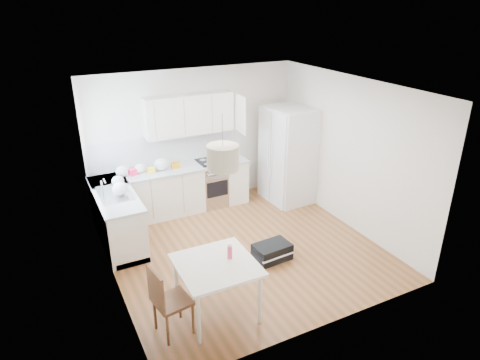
% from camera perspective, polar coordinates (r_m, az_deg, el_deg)
% --- Properties ---
extents(floor, '(4.20, 4.20, 0.00)m').
position_cam_1_polar(floor, '(7.29, 0.46, -9.08)').
color(floor, brown).
rests_on(floor, ground).
extents(ceiling, '(4.20, 4.20, 0.00)m').
position_cam_1_polar(ceiling, '(6.27, 0.54, 12.25)').
color(ceiling, white).
rests_on(ceiling, wall_back).
extents(wall_back, '(4.20, 0.00, 4.20)m').
position_cam_1_polar(wall_back, '(8.47, -6.07, 5.61)').
color(wall_back, white).
rests_on(wall_back, floor).
extents(wall_left, '(0.00, 4.20, 4.20)m').
position_cam_1_polar(wall_left, '(6.08, -17.41, -2.67)').
color(wall_left, white).
rests_on(wall_left, floor).
extents(wall_right, '(0.00, 4.20, 4.20)m').
position_cam_1_polar(wall_right, '(7.79, 14.37, 3.41)').
color(wall_right, white).
rests_on(wall_right, floor).
extents(window_glassblock, '(0.02, 1.00, 1.00)m').
position_cam_1_polar(window_glassblock, '(7.00, -19.45, 4.02)').
color(window_glassblock, '#BFE0F9').
rests_on(window_glassblock, wall_left).
extents(cabinets_back, '(3.00, 0.60, 0.88)m').
position_cam_1_polar(cabinets_back, '(8.35, -8.89, -1.51)').
color(cabinets_back, white).
rests_on(cabinets_back, floor).
extents(cabinets_left, '(0.60, 1.80, 0.88)m').
position_cam_1_polar(cabinets_left, '(7.58, -16.07, -4.88)').
color(cabinets_left, white).
rests_on(cabinets_left, floor).
extents(counter_back, '(3.02, 0.64, 0.04)m').
position_cam_1_polar(counter_back, '(8.17, -9.09, 1.42)').
color(counter_back, silver).
rests_on(counter_back, cabinets_back).
extents(counter_left, '(0.64, 1.82, 0.04)m').
position_cam_1_polar(counter_left, '(7.38, -16.45, -1.72)').
color(counter_left, silver).
rests_on(counter_left, cabinets_left).
extents(backsplash_back, '(3.00, 0.01, 0.58)m').
position_cam_1_polar(backsplash_back, '(8.33, -9.87, 4.07)').
color(backsplash_back, white).
rests_on(backsplash_back, wall_back).
extents(backsplash_left, '(0.01, 1.80, 0.58)m').
position_cam_1_polar(backsplash_left, '(7.23, -19.00, 0.08)').
color(backsplash_left, white).
rests_on(backsplash_left, wall_left).
extents(upper_cabinets, '(1.70, 0.32, 0.75)m').
position_cam_1_polar(upper_cabinets, '(8.13, -6.80, 8.68)').
color(upper_cabinets, white).
rests_on(upper_cabinets, wall_back).
extents(range_oven, '(0.50, 0.61, 0.88)m').
position_cam_1_polar(range_oven, '(8.60, -3.85, -0.52)').
color(range_oven, '#B8BABD').
rests_on(range_oven, floor).
extents(sink, '(0.50, 0.80, 0.16)m').
position_cam_1_polar(sink, '(7.33, -16.39, -1.76)').
color(sink, '#B8BABD').
rests_on(sink, counter_left).
extents(refrigerator, '(0.95, 1.00, 1.93)m').
position_cam_1_polar(refrigerator, '(8.67, 6.53, 3.32)').
color(refrigerator, white).
rests_on(refrigerator, floor).
extents(dining_table, '(1.00, 1.00, 0.78)m').
position_cam_1_polar(dining_table, '(5.58, -3.18, -11.80)').
color(dining_table, beige).
rests_on(dining_table, floor).
extents(dining_chair, '(0.47, 0.47, 0.98)m').
position_cam_1_polar(dining_chair, '(5.49, -8.96, -15.45)').
color(dining_chair, '#4B2816').
rests_on(dining_chair, floor).
extents(drink_bottle, '(0.08, 0.08, 0.22)m').
position_cam_1_polar(drink_bottle, '(5.57, -1.37, -9.45)').
color(drink_bottle, '#E33F65').
rests_on(drink_bottle, dining_table).
extents(gym_bag, '(0.60, 0.42, 0.27)m').
position_cam_1_polar(gym_bag, '(6.97, 4.30, -9.50)').
color(gym_bag, black).
rests_on(gym_bag, floor).
extents(pendant_lamp, '(0.42, 0.42, 0.29)m').
position_cam_1_polar(pendant_lamp, '(4.97, -2.29, 3.02)').
color(pendant_lamp, '#B3A88A').
rests_on(pendant_lamp, ceiling).
extents(grocery_bag_a, '(0.22, 0.19, 0.20)m').
position_cam_1_polar(grocery_bag_a, '(7.93, -15.48, 1.10)').
color(grocery_bag_a, white).
rests_on(grocery_bag_a, counter_back).
extents(grocery_bag_b, '(0.20, 0.17, 0.18)m').
position_cam_1_polar(grocery_bag_b, '(8.02, -13.17, 1.51)').
color(grocery_bag_b, white).
rests_on(grocery_bag_b, counter_back).
extents(grocery_bag_c, '(0.26, 0.22, 0.24)m').
position_cam_1_polar(grocery_bag_c, '(8.07, -10.45, 2.08)').
color(grocery_bag_c, white).
rests_on(grocery_bag_c, counter_back).
extents(grocery_bag_d, '(0.21, 0.18, 0.19)m').
position_cam_1_polar(grocery_bag_d, '(7.56, -15.97, -0.13)').
color(grocery_bag_d, white).
rests_on(grocery_bag_d, counter_back).
extents(grocery_bag_e, '(0.26, 0.22, 0.23)m').
position_cam_1_polar(grocery_bag_e, '(7.19, -15.69, -1.13)').
color(grocery_bag_e, white).
rests_on(grocery_bag_e, counter_left).
extents(snack_orange, '(0.17, 0.11, 0.11)m').
position_cam_1_polar(snack_orange, '(8.15, -8.56, 1.98)').
color(snack_orange, orange).
rests_on(snack_orange, counter_back).
extents(snack_yellow, '(0.16, 0.11, 0.10)m').
position_cam_1_polar(snack_yellow, '(8.02, -11.80, 1.32)').
color(snack_yellow, yellow).
rests_on(snack_yellow, counter_back).
extents(snack_red, '(0.19, 0.15, 0.12)m').
position_cam_1_polar(snack_red, '(7.98, -14.01, 1.06)').
color(snack_red, red).
rests_on(snack_red, counter_back).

